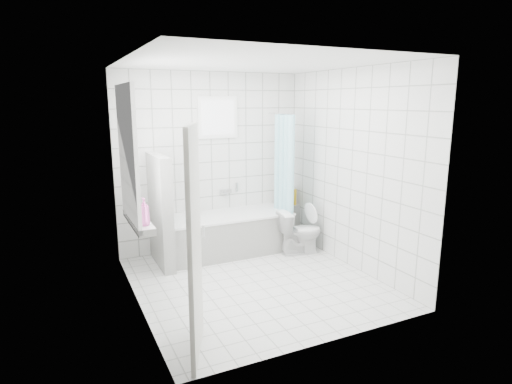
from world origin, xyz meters
TOP-DOWN VIEW (x-y plane):
  - ground at (0.00, 0.00)m, footprint 3.00×3.00m
  - ceiling at (0.00, 0.00)m, footprint 3.00×3.00m
  - wall_back at (0.00, 1.50)m, footprint 2.80×0.02m
  - wall_front at (0.00, -1.50)m, footprint 2.80×0.02m
  - wall_left at (-1.40, 0.00)m, footprint 0.02×3.00m
  - wall_right at (1.40, 0.00)m, footprint 0.02×3.00m
  - window_left at (-1.35, 0.30)m, footprint 0.01×0.90m
  - window_back at (0.10, 1.46)m, footprint 0.50×0.01m
  - window_sill at (-1.31, 0.30)m, footprint 0.18×1.02m
  - door at (-1.09, -1.11)m, footprint 0.35×0.75m
  - bathtub at (0.09, 1.12)m, footprint 1.83×0.77m
  - partition_wall at (-0.89, 1.07)m, footprint 0.15×0.85m
  - tiled_ledge at (1.26, 1.38)m, footprint 0.40×0.24m
  - toilet at (1.03, 0.65)m, footprint 0.67×0.43m
  - curtain_rod at (0.95, 1.10)m, footprint 0.02×0.80m
  - shower_curtain at (0.95, 0.97)m, footprint 0.14×0.48m
  - tub_faucet at (0.19, 1.46)m, footprint 0.18×0.06m
  - sill_bottles at (-1.30, 0.19)m, footprint 0.20×0.55m
  - ledge_bottles at (1.28, 1.35)m, footprint 0.17×0.20m

SIDE VIEW (x-z plane):
  - ground at x=0.00m, z-range 0.00..0.00m
  - tiled_ledge at x=1.26m, z-range 0.00..0.55m
  - bathtub at x=0.09m, z-range 0.00..0.58m
  - toilet at x=1.03m, z-range 0.00..0.64m
  - ledge_bottles at x=1.28m, z-range 0.53..0.79m
  - partition_wall at x=-0.89m, z-range 0.00..1.50m
  - tub_faucet at x=0.19m, z-range 0.82..0.88m
  - window_sill at x=-1.31m, z-range 0.82..0.90m
  - door at x=-1.09m, z-range 0.00..2.00m
  - sill_bottles at x=-1.30m, z-range 0.88..1.17m
  - shower_curtain at x=0.95m, z-range 0.21..1.99m
  - wall_back at x=0.00m, z-range 0.00..2.60m
  - wall_front at x=0.00m, z-range 0.00..2.60m
  - wall_left at x=-1.40m, z-range 0.00..2.60m
  - wall_right at x=1.40m, z-range 0.00..2.60m
  - window_left at x=-1.35m, z-range 0.90..2.30m
  - window_back at x=0.10m, z-range 1.70..2.20m
  - curtain_rod at x=0.95m, z-range 1.99..2.01m
  - ceiling at x=0.00m, z-range 2.60..2.60m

